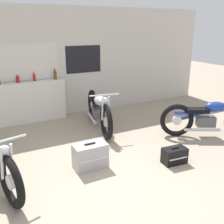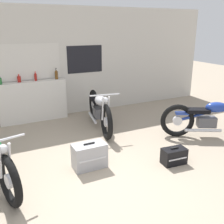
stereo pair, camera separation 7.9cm
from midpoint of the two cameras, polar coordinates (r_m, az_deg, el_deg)
The scene contains 11 objects.
ground_plane at distance 4.05m, azimuth -0.88°, elevation -16.52°, with size 24.00×24.00×0.00m, color gray.
wall_back at distance 6.91m, azimuth -14.75°, elevation 10.13°, with size 10.00×0.07×2.80m.
sill_counter at distance 6.85m, azimuth -16.48°, elevation 2.23°, with size 1.65×0.28×1.01m.
bottle_leftmost at distance 6.61m, azimuth -22.89°, elevation 6.30°, with size 0.08×0.08×0.20m.
bottle_left_center at distance 6.71m, azimuth -19.26°, elevation 6.85°, with size 0.08×0.08×0.19m.
bottle_center at distance 6.77m, azimuth -15.98°, elevation 7.40°, with size 0.06×0.06×0.23m.
bottle_right_center at distance 6.86m, azimuth -11.70°, elevation 8.02°, with size 0.08×0.08×0.27m.
motorcycle_silver at distance 6.13m, azimuth -2.43°, elevation 0.48°, with size 0.68×2.09×0.95m.
motorcycle_blue at distance 6.00m, azimuth 20.92°, elevation -1.28°, with size 1.91×1.10×0.91m.
hard_case_silver at distance 4.51m, azimuth -4.43°, elevation -9.47°, with size 0.56×0.32×0.45m.
hard_case_black at distance 4.77m, azimuth 13.79°, elevation -9.29°, with size 0.44×0.28×0.31m.
Camera 2 is at (-1.40, -3.02, 2.30)m, focal length 42.00 mm.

